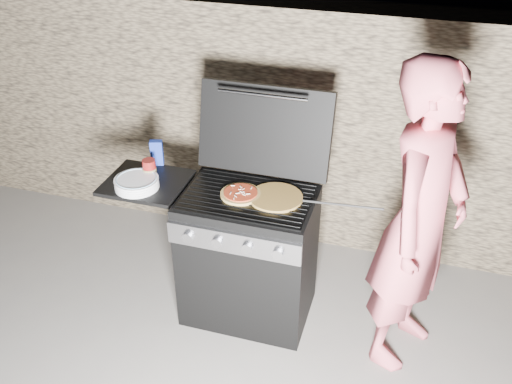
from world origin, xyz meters
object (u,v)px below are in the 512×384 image
(pizza_topped, at_px, (241,193))
(person, at_px, (420,222))
(sauce_jar, at_px, (149,169))
(gas_grill, at_px, (212,249))

(pizza_topped, relative_size, person, 0.13)
(pizza_topped, height_order, sauce_jar, sauce_jar)
(person, bearing_deg, gas_grill, 109.61)
(person, bearing_deg, sauce_jar, 108.52)
(pizza_topped, distance_m, person, 1.04)
(gas_grill, relative_size, sauce_jar, 10.35)
(gas_grill, xyz_separation_m, person, (1.25, -0.02, 0.48))
(gas_grill, xyz_separation_m, pizza_topped, (0.20, -0.00, 0.47))
(gas_grill, height_order, sauce_jar, sauce_jar)
(sauce_jar, height_order, person, person)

